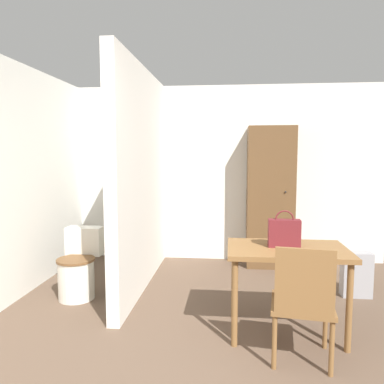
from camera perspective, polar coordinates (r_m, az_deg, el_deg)
wall_back at (r=5.46m, az=2.92°, el=2.81°), size 4.88×0.12×2.50m
wall_left at (r=4.22m, az=-26.89°, el=1.29°), size 0.12×4.69×2.50m
partition_wall at (r=4.36m, az=-7.66°, el=2.00°), size 0.12×2.31×2.50m
dining_table at (r=3.31m, az=14.27°, el=-9.90°), size 1.00×0.65×0.75m
wooden_chair at (r=2.93m, az=16.54°, el=-15.57°), size 0.50×0.50×0.90m
toilet at (r=4.29m, az=-16.90°, el=-11.04°), size 0.40×0.55×0.72m
handbag at (r=3.28m, az=13.87°, el=-6.03°), size 0.26×0.10×0.31m
wooden_cabinet at (r=5.21m, az=11.82°, el=-0.75°), size 0.62×0.46×1.90m
space_heater at (r=4.50m, az=23.76°, el=-11.40°), size 0.30×0.17×0.49m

